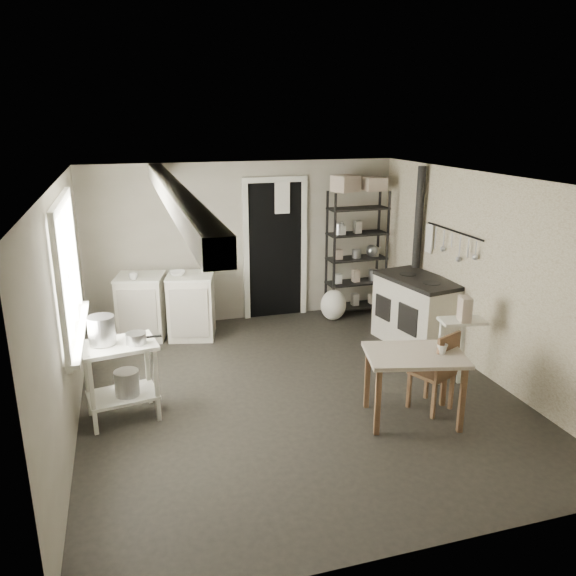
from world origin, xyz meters
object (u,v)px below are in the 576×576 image
object	(u,v)px
work_table	(413,384)
stove	(417,313)
flour_sack	(333,304)
base_cabinets	(167,305)
chair	(432,365)
stockpot	(102,330)
prep_table	(122,381)
shelf_rack	(357,253)

from	to	relation	value
work_table	stove	bearing A→B (deg)	60.05
flour_sack	base_cabinets	bearing A→B (deg)	179.68
work_table	flour_sack	bearing A→B (deg)	84.37
stove	work_table	bearing A→B (deg)	-130.27
work_table	flour_sack	distance (m)	2.93
base_cabinets	stove	xyz separation A→B (m)	(3.11, -1.20, -0.02)
flour_sack	stove	bearing A→B (deg)	-59.27
stove	chair	bearing A→B (deg)	-124.40
stockpot	base_cabinets	distance (m)	2.24
prep_table	stockpot	distance (m)	0.56
shelf_rack	work_table	bearing A→B (deg)	-104.17
shelf_rack	work_table	world-z (taller)	shelf_rack
stockpot	stove	world-z (taller)	stockpot
stockpot	flour_sack	bearing A→B (deg)	32.85
chair	base_cabinets	bearing A→B (deg)	106.74
stove	flour_sack	distance (m)	1.40
stockpot	stove	bearing A→B (deg)	12.43
stockpot	flour_sack	world-z (taller)	stockpot
stockpot	flour_sack	size ratio (longest dim) A/B	0.59
prep_table	chair	world-z (taller)	chair
stove	chair	size ratio (longest dim) A/B	1.34
base_cabinets	stove	distance (m)	3.34
base_cabinets	stockpot	bearing A→B (deg)	-96.85
chair	prep_table	bearing A→B (deg)	142.89
stove	chair	xyz separation A→B (m)	(-0.71, -1.58, 0.04)
stockpot	work_table	bearing A→B (deg)	-16.89
base_cabinets	work_table	bearing A→B (deg)	-40.79
chair	work_table	bearing A→B (deg)	-177.65
prep_table	shelf_rack	bearing A→B (deg)	33.27
prep_table	shelf_rack	world-z (taller)	shelf_rack
base_cabinets	shelf_rack	xyz separation A→B (m)	(2.83, 0.18, 0.49)
stockpot	stove	xyz separation A→B (m)	(3.87, 0.85, -0.50)
base_cabinets	chair	world-z (taller)	chair
prep_table	base_cabinets	world-z (taller)	base_cabinets
base_cabinets	work_table	xyz separation A→B (m)	(2.12, -2.93, -0.08)
prep_table	work_table	size ratio (longest dim) A/B	0.85
stove	flour_sack	xyz separation A→B (m)	(-0.71, 1.19, -0.20)
stockpot	chair	world-z (taller)	stockpot
flour_sack	work_table	bearing A→B (deg)	-95.63
prep_table	flour_sack	bearing A→B (deg)	34.44
stockpot	shelf_rack	size ratio (longest dim) A/B	0.15
chair	flour_sack	world-z (taller)	chair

